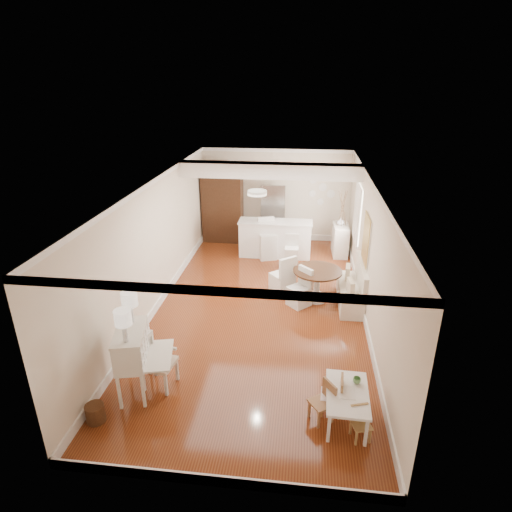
% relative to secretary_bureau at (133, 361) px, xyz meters
% --- Properties ---
extents(room, '(9.00, 9.04, 2.82)m').
position_rel_secretary_bureau_xyz_m(room, '(1.74, 3.21, 1.41)').
color(room, brown).
rests_on(room, ground).
extents(secretary_bureau, '(1.07, 1.09, 1.14)m').
position_rel_secretary_bureau_xyz_m(secretary_bureau, '(0.00, 0.00, 0.00)').
color(secretary_bureau, white).
rests_on(secretary_bureau, ground).
extents(gustavian_armchair, '(0.59, 0.59, 0.90)m').
position_rel_secretary_bureau_xyz_m(gustavian_armchair, '(0.36, 0.17, -0.12)').
color(gustavian_armchair, silver).
rests_on(gustavian_armchair, ground).
extents(wicker_basket, '(0.29, 0.29, 0.28)m').
position_rel_secretary_bureau_xyz_m(wicker_basket, '(-0.35, -0.72, -0.43)').
color(wicker_basket, '#4A2B17').
rests_on(wicker_basket, ground).
extents(kids_table, '(0.64, 1.03, 0.51)m').
position_rel_secretary_bureau_xyz_m(kids_table, '(3.33, -0.26, -0.32)').
color(kids_table, white).
rests_on(kids_table, ground).
extents(kids_chair_a, '(0.43, 0.43, 0.65)m').
position_rel_secretary_bureau_xyz_m(kids_chair_a, '(2.97, -0.30, -0.25)').
color(kids_chair_a, '#A27249').
rests_on(kids_chair_a, ground).
extents(kids_chair_b, '(0.34, 0.34, 0.66)m').
position_rel_secretary_bureau_xyz_m(kids_chair_b, '(3.12, -0.13, -0.24)').
color(kids_chair_b, '#986F45').
rests_on(kids_chair_b, ground).
extents(kids_chair_c, '(0.32, 0.32, 0.53)m').
position_rel_secretary_bureau_xyz_m(kids_chair_c, '(3.51, -0.61, -0.30)').
color(kids_chair_c, '#AE864F').
rests_on(kids_chair_c, ground).
extents(banquette, '(0.52, 1.60, 0.98)m').
position_rel_secretary_bureau_xyz_m(banquette, '(3.69, 3.39, -0.08)').
color(banquette, silver).
rests_on(banquette, ground).
extents(dining_table, '(1.45, 1.45, 0.75)m').
position_rel_secretary_bureau_xyz_m(dining_table, '(2.94, 3.46, -0.20)').
color(dining_table, '#442716').
rests_on(dining_table, ground).
extents(slip_chair_near, '(0.60, 0.60, 0.87)m').
position_rel_secretary_bureau_xyz_m(slip_chair_near, '(2.55, 3.16, -0.13)').
color(slip_chair_near, white).
rests_on(slip_chair_near, ground).
extents(slip_chair_far, '(0.66, 0.66, 0.97)m').
position_rel_secretary_bureau_xyz_m(slip_chair_far, '(2.15, 3.71, -0.09)').
color(slip_chair_far, white).
rests_on(slip_chair_far, ground).
extents(breakfast_counter, '(2.05, 0.65, 1.03)m').
position_rel_secretary_bureau_xyz_m(breakfast_counter, '(1.80, 5.99, -0.06)').
color(breakfast_counter, white).
rests_on(breakfast_counter, ground).
extents(bar_stool_left, '(0.58, 0.58, 1.15)m').
position_rel_secretary_bureau_xyz_m(bar_stool_left, '(1.60, 5.78, 0.01)').
color(bar_stool_left, silver).
rests_on(bar_stool_left, ground).
extents(bar_stool_right, '(0.36, 0.36, 0.89)m').
position_rel_secretary_bureau_xyz_m(bar_stool_right, '(2.30, 5.23, -0.12)').
color(bar_stool_right, white).
rests_on(bar_stool_right, ground).
extents(pantry_cabinet, '(1.20, 0.60, 2.30)m').
position_rel_secretary_bureau_xyz_m(pantry_cabinet, '(0.10, 7.07, 0.58)').
color(pantry_cabinet, '#381E11').
rests_on(pantry_cabinet, ground).
extents(fridge, '(0.75, 0.65, 1.80)m').
position_rel_secretary_bureau_xyz_m(fridge, '(2.00, 7.04, 0.33)').
color(fridge, silver).
rests_on(fridge, ground).
extents(sideboard, '(0.44, 0.92, 0.87)m').
position_rel_secretary_bureau_xyz_m(sideboard, '(3.64, 6.32, -0.13)').
color(sideboard, silver).
rests_on(sideboard, ground).
extents(pencil_cup, '(0.13, 0.13, 0.09)m').
position_rel_secretary_bureau_xyz_m(pencil_cup, '(3.49, -0.03, -0.02)').
color(pencil_cup, '#68A35F').
rests_on(pencil_cup, kids_table).
extents(branch_vase, '(0.27, 0.27, 0.21)m').
position_rel_secretary_bureau_xyz_m(branch_vase, '(3.62, 6.35, 0.41)').
color(branch_vase, silver).
rests_on(branch_vase, sideboard).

